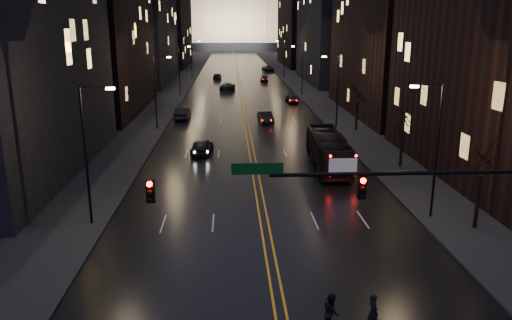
{
  "coord_description": "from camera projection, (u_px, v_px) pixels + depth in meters",
  "views": [
    {
      "loc": [
        -2.12,
        -20.09,
        12.33
      ],
      "look_at": [
        -0.42,
        11.98,
        3.63
      ],
      "focal_mm": 35.0,
      "sensor_mm": 36.0,
      "label": 1
    }
  ],
  "objects": [
    {
      "name": "receding_car_a",
      "position": [
        266.0,
        117.0,
        64.73
      ],
      "size": [
        2.0,
        4.61,
        1.48
      ],
      "primitive_type": "imported",
      "rotation": [
        0.0,
        0.0,
        0.1
      ],
      "color": "black",
      "rests_on": "ground"
    },
    {
      "name": "sidewalk_right",
      "position": [
        283.0,
        68.0,
        148.69
      ],
      "size": [
        8.0,
        320.0,
        0.16
      ],
      "primitive_type": "cube",
      "color": "black",
      "rests_on": "ground"
    },
    {
      "name": "pedestrian_b",
      "position": [
        331.0,
        312.0,
        20.64
      ],
      "size": [
        0.45,
        0.82,
        1.69
      ],
      "primitive_type": "imported",
      "rotation": [
        0.0,
        0.0,
        1.57
      ],
      "color": "black",
      "rests_on": "ground"
    },
    {
      "name": "building_right_mid",
      "position": [
        334.0,
        22.0,
        109.04
      ],
      "size": [
        12.0,
        34.0,
        26.0
      ],
      "primitive_type": "cube",
      "color": "black",
      "rests_on": "ground"
    },
    {
      "name": "tree_right_near",
      "position": [
        483.0,
        160.0,
        29.88
      ],
      "size": [
        2.4,
        2.4,
        6.65
      ],
      "color": "black",
      "rests_on": "ground"
    },
    {
      "name": "building_left_far",
      "position": [
        141.0,
        36.0,
        107.68
      ],
      "size": [
        12.0,
        34.0,
        20.0
      ],
      "primitive_type": "cube",
      "color": "black",
      "rests_on": "ground"
    },
    {
      "name": "ground",
      "position": [
        279.0,
        305.0,
        22.69
      ],
      "size": [
        900.0,
        900.0,
        0.0
      ],
      "primitive_type": "plane",
      "color": "black",
      "rests_on": "ground"
    },
    {
      "name": "traffic_signal",
      "position": [
        416.0,
        197.0,
        21.66
      ],
      "size": [
        17.29,
        0.45,
        7.0
      ],
      "color": "black",
      "rests_on": "ground"
    },
    {
      "name": "capitol",
      "position": [
        233.0,
        16.0,
        259.17
      ],
      "size": [
        90.0,
        50.0,
        58.5
      ],
      "color": "black",
      "rests_on": "ground"
    },
    {
      "name": "oncoming_car_b",
      "position": [
        183.0,
        113.0,
        67.21
      ],
      "size": [
        1.85,
        5.05,
        1.65
      ],
      "primitive_type": "imported",
      "rotation": [
        0.0,
        0.0,
        3.12
      ],
      "color": "black",
      "rests_on": "ground"
    },
    {
      "name": "streetlamp_right_mid",
      "position": [
        336.0,
        87.0,
        60.47
      ],
      "size": [
        2.13,
        0.25,
        9.0
      ],
      "color": "black",
      "rests_on": "ground"
    },
    {
      "name": "building_left_dist",
      "position": [
        167.0,
        26.0,
        153.42
      ],
      "size": [
        12.0,
        40.0,
        24.0
      ],
      "primitive_type": "cube",
      "color": "black",
      "rests_on": "ground"
    },
    {
      "name": "oncoming_car_d",
      "position": [
        217.0,
        76.0,
        117.31
      ],
      "size": [
        2.01,
        4.78,
        1.38
      ],
      "primitive_type": "imported",
      "rotation": [
        0.0,
        0.0,
        3.13
      ],
      "color": "black",
      "rests_on": "ground"
    },
    {
      "name": "tree_right_mid",
      "position": [
        404.0,
        118.0,
        43.38
      ],
      "size": [
        2.4,
        2.4,
        6.65
      ],
      "color": "black",
      "rests_on": "ground"
    },
    {
      "name": "building_left_mid",
      "position": [
        94.0,
        13.0,
        70.01
      ],
      "size": [
        12.0,
        30.0,
        28.0
      ],
      "primitive_type": "cube",
      "color": "black",
      "rests_on": "ground"
    },
    {
      "name": "oncoming_car_c",
      "position": [
        228.0,
        86.0,
        97.31
      ],
      "size": [
        3.22,
        5.82,
        1.54
      ],
      "primitive_type": "imported",
      "rotation": [
        0.0,
        0.0,
        3.02
      ],
      "color": "black",
      "rests_on": "ground"
    },
    {
      "name": "pedestrian_a",
      "position": [
        373.0,
        312.0,
        20.74
      ],
      "size": [
        0.52,
        0.66,
        1.61
      ],
      "primitive_type": "imported",
      "rotation": [
        0.0,
        0.0,
        1.81
      ],
      "color": "black",
      "rests_on": "ground"
    },
    {
      "name": "receding_car_d",
      "position": [
        268.0,
        68.0,
        137.35
      ],
      "size": [
        3.27,
        5.91,
        1.56
      ],
      "primitive_type": "imported",
      "rotation": [
        0.0,
        0.0,
        0.12
      ],
      "color": "black",
      "rests_on": "ground"
    },
    {
      "name": "streetlamp_right_far",
      "position": [
        301.0,
        67.0,
        89.38
      ],
      "size": [
        2.13,
        0.25,
        9.0
      ],
      "color": "black",
      "rests_on": "ground"
    },
    {
      "name": "bus",
      "position": [
        328.0,
        150.0,
        44.4
      ],
      "size": [
        3.11,
        11.39,
        3.15
      ],
      "primitive_type": "imported",
      "rotation": [
        0.0,
        0.0,
        -0.04
      ],
      "color": "black",
      "rests_on": "ground"
    },
    {
      "name": "building_right_dist",
      "position": [
        303.0,
        30.0,
        155.83
      ],
      "size": [
        12.0,
        40.0,
        22.0
      ],
      "primitive_type": "cube",
      "color": "black",
      "rests_on": "ground"
    },
    {
      "name": "center_line",
      "position": [
        236.0,
        68.0,
        147.99
      ],
      "size": [
        0.62,
        320.0,
        0.01
      ],
      "primitive_type": "cube",
      "color": "orange",
      "rests_on": "road"
    },
    {
      "name": "oncoming_car_a",
      "position": [
        202.0,
        146.0,
        49.27
      ],
      "size": [
        2.36,
        4.77,
        1.57
      ],
      "primitive_type": "imported",
      "rotation": [
        0.0,
        0.0,
        3.03
      ],
      "color": "black",
      "rests_on": "ground"
    },
    {
      "name": "streetlamp_left_far",
      "position": [
        180.0,
        67.0,
        88.28
      ],
      "size": [
        2.13,
        0.25,
        9.0
      ],
      "color": "black",
      "rests_on": "ground"
    },
    {
      "name": "road",
      "position": [
        236.0,
        68.0,
        147.99
      ],
      "size": [
        20.0,
        320.0,
        0.02
      ],
      "primitive_type": "cube",
      "color": "black",
      "rests_on": "ground"
    },
    {
      "name": "streetlamp_right_dist",
      "position": [
        284.0,
        57.0,
        118.3
      ],
      "size": [
        2.13,
        0.25,
        9.0
      ],
      "color": "black",
      "rests_on": "ground"
    },
    {
      "name": "sidewalk_left",
      "position": [
        189.0,
        68.0,
        147.26
      ],
      "size": [
        8.0,
        320.0,
        0.16
      ],
      "primitive_type": "cube",
      "color": "black",
      "rests_on": "ground"
    },
    {
      "name": "streetlamp_left_near",
      "position": [
        88.0,
        148.0,
        30.45
      ],
      "size": [
        2.13,
        0.25,
        9.0
      ],
      "color": "black",
      "rests_on": "ground"
    },
    {
      "name": "receding_car_b",
      "position": [
        292.0,
        99.0,
        81.16
      ],
      "size": [
        1.98,
        4.04,
        1.32
      ],
      "primitive_type": "imported",
      "rotation": [
        0.0,
        0.0,
        0.11
      ],
      "color": "black",
      "rests_on": "ground"
    },
    {
      "name": "tree_right_far",
      "position": [
        358.0,
        94.0,
        58.8
      ],
      "size": [
        2.4,
        2.4,
        6.65
      ],
      "color": "black",
      "rests_on": "ground"
    },
    {
      "name": "streetlamp_left_mid",
      "position": [
        157.0,
        88.0,
        59.37
      ],
      "size": [
        2.13,
        0.25,
        9.0
      ],
      "color": "black",
      "rests_on": "ground"
    },
    {
      "name": "streetlamp_left_dist",
      "position": [
        192.0,
        57.0,
        117.2
      ],
      "size": [
        2.13,
        0.25,
        9.0
      ],
      "color": "black",
      "rests_on": "ground"
    },
    {
      "name": "streetlamp_right_near",
      "position": [
        435.0,
        144.0,
        31.55
      ],
      "size": [
        2.13,
        0.25,
        9.0
      ],
      "color": "black",
      "rests_on": "ground"
    },
    {
      "name": "receding_car_c",
      "position": [
        264.0,
        79.0,
        112.16
      ],
      "size": [
        2.16,
        4.58,
        1.29
      ],
      "primitive_type": "imported",
      "rotation": [
        0.0,
        0.0,
        -0.08
      ],
      "color": "black",
      "rests_on": "ground"
    }
  ]
}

